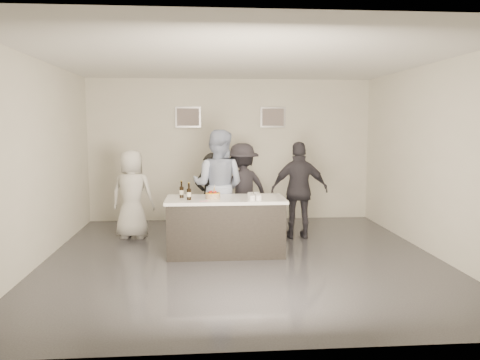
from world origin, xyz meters
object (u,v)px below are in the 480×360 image
(cake, at_px, (213,196))
(beer_bottle_a, at_px, (182,189))
(person_main_black, at_px, (211,196))
(person_guest_right, at_px, (299,190))
(beer_bottle_b, at_px, (189,191))
(person_guest_left, at_px, (132,194))
(person_guest_back, at_px, (242,188))
(person_main_blue, at_px, (218,186))
(bar_counter, at_px, (226,226))

(cake, relative_size, beer_bottle_a, 0.87)
(person_main_black, xyz_separation_m, person_guest_right, (1.60, -0.01, 0.10))
(beer_bottle_a, bearing_deg, beer_bottle_b, -62.42)
(beer_bottle_a, bearing_deg, person_guest_left, 129.56)
(cake, height_order, person_guest_right, person_guest_right)
(person_guest_right, relative_size, person_guest_back, 1.03)
(person_guest_right, bearing_deg, cake, 34.92)
(beer_bottle_a, height_order, person_main_black, person_main_black)
(person_guest_back, bearing_deg, person_guest_left, -17.78)
(beer_bottle_b, xyz_separation_m, person_guest_left, (-1.06, 1.37, -0.23))
(beer_bottle_a, distance_m, beer_bottle_b, 0.26)
(cake, xyz_separation_m, beer_bottle_b, (-0.37, -0.12, 0.09))
(beer_bottle_b, bearing_deg, person_guest_back, 59.47)
(person_guest_right, bearing_deg, person_main_black, 2.18)
(cake, distance_m, beer_bottle_a, 0.51)
(person_main_blue, bearing_deg, person_main_black, -23.11)
(person_guest_left, height_order, person_guest_back, person_guest_back)
(beer_bottle_a, distance_m, person_guest_right, 2.25)
(bar_counter, height_order, beer_bottle_b, beer_bottle_b)
(beer_bottle_b, relative_size, person_main_black, 0.17)
(beer_bottle_b, height_order, person_main_blue, person_main_blue)
(person_main_black, bearing_deg, person_guest_left, -28.33)
(person_guest_left, bearing_deg, person_main_black, -177.84)
(cake, distance_m, person_guest_right, 1.86)
(person_main_black, distance_m, person_guest_back, 0.78)
(person_main_blue, bearing_deg, beer_bottle_a, 71.12)
(beer_bottle_b, bearing_deg, person_main_blue, 64.56)
(person_guest_left, relative_size, person_guest_back, 0.94)
(bar_counter, height_order, person_guest_left, person_guest_left)
(cake, bearing_deg, person_main_black, 91.21)
(bar_counter, relative_size, person_main_blue, 0.95)
(cake, height_order, person_guest_left, person_guest_left)
(bar_counter, xyz_separation_m, person_guest_right, (1.38, 0.96, 0.42))
(bar_counter, bearing_deg, person_guest_right, 34.86)
(person_main_black, distance_m, person_guest_right, 1.60)
(person_main_black, bearing_deg, beer_bottle_a, 43.74)
(beer_bottle_a, distance_m, person_main_black, 1.04)
(cake, height_order, person_guest_back, person_guest_back)
(bar_counter, xyz_separation_m, person_main_black, (-0.22, 0.97, 0.33))
(person_main_blue, bearing_deg, person_guest_back, -109.01)
(beer_bottle_a, relative_size, person_guest_back, 0.15)
(beer_bottle_b, bearing_deg, person_main_black, 72.92)
(beer_bottle_a, bearing_deg, person_main_blue, 52.20)
(cake, bearing_deg, beer_bottle_b, -162.04)
(beer_bottle_b, relative_size, person_guest_right, 0.15)
(person_guest_left, bearing_deg, bar_counter, 155.10)
(cake, bearing_deg, person_guest_back, 68.65)
(cake, bearing_deg, bar_counter, 10.21)
(person_guest_back, bearing_deg, bar_counter, 50.35)
(beer_bottle_b, relative_size, person_main_blue, 0.13)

